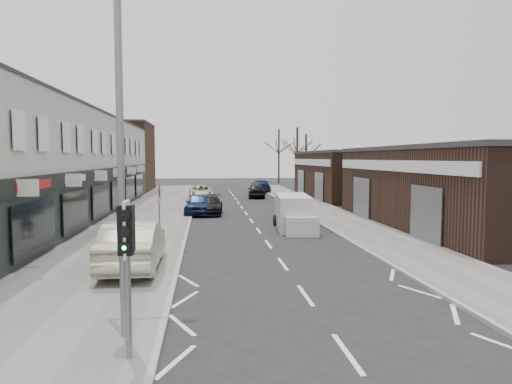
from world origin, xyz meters
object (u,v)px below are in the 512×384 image
object	(u,v)px
pedestrian	(122,217)
parked_car_left_a	(199,204)
parked_car_right_b	(257,191)
parked_car_left_b	(209,205)
parked_car_left_c	(201,192)
parked_car_right_c	(260,186)
parked_car_right_a	(292,208)
traffic_light	(127,243)
sedan_on_pavement	(134,244)
white_van	(294,213)
street_lamp	(128,131)
warning_sign	(160,195)

from	to	relation	value
pedestrian	parked_car_left_a	distance (m)	10.04
parked_car_right_b	parked_car_left_b	bearing A→B (deg)	74.46
parked_car_left_b	parked_car_left_c	size ratio (longest dim) A/B	0.92
parked_car_right_c	parked_car_right_a	bearing A→B (deg)	88.86
traffic_light	parked_car_right_c	distance (m)	44.80
parked_car_right_b	parked_car_right_c	bearing A→B (deg)	-94.99
parked_car_left_b	parked_car_right_a	xyz separation A→B (m)	(5.30, -3.90, 0.14)
sedan_on_pavement	parked_car_right_c	world-z (taller)	sedan_on_pavement
white_van	pedestrian	world-z (taller)	pedestrian
pedestrian	street_lamp	bearing A→B (deg)	110.05
parked_car_left_b	parked_car_left_c	distance (m)	11.97
white_van	sedan_on_pavement	xyz separation A→B (m)	(-7.46, -8.72, 0.06)
street_lamp	parked_car_right_b	world-z (taller)	street_lamp
sedan_on_pavement	traffic_light	bearing A→B (deg)	97.57
warning_sign	parked_car_left_b	size ratio (longest dim) A/B	0.60
parked_car_left_a	parked_car_right_b	distance (m)	14.24
warning_sign	parked_car_right_b	distance (m)	24.05
warning_sign	parked_car_right_b	xyz separation A→B (m)	(7.36, 22.85, -1.49)
street_lamp	parked_car_right_c	size ratio (longest dim) A/B	1.59
parked_car_right_c	traffic_light	bearing A→B (deg)	80.70
sedan_on_pavement	parked_car_right_c	distance (m)	37.65
parked_car_left_a	parked_car_right_b	size ratio (longest dim) A/B	1.07
parked_car_right_b	parked_car_left_a	bearing A→B (deg)	71.70
warning_sign	parked_car_right_b	size ratio (longest dim) A/B	0.65
warning_sign	parked_car_left_b	xyz separation A→B (m)	(2.49, 9.77, -1.55)
warning_sign	traffic_light	bearing A→B (deg)	-86.90
parked_car_left_a	traffic_light	bearing A→B (deg)	-87.24
pedestrian	parked_car_right_b	bearing A→B (deg)	-103.30
parked_car_right_b	parked_car_right_a	bearing A→B (deg)	96.31
street_lamp	parked_car_left_b	distance (m)	22.99
warning_sign	parked_car_left_a	size ratio (longest dim) A/B	0.61
parked_car_left_b	parked_car_left_c	world-z (taller)	parked_car_left_c
white_van	parked_car_left_a	xyz separation A→B (m)	(-5.40, 7.57, -0.16)
street_lamp	pedestrian	world-z (taller)	street_lamp
parked_car_right_a	parked_car_right_c	world-z (taller)	parked_car_right_a
traffic_light	parked_car_right_b	xyz separation A→B (m)	(6.60, 36.86, -1.71)
street_lamp	parked_car_left_b	bearing A→B (deg)	85.29
white_van	pedestrian	bearing A→B (deg)	-163.80
street_lamp	parked_car_right_a	distance (m)	20.36
parked_car_left_b	parked_car_left_c	bearing A→B (deg)	96.95
white_van	parked_car_right_a	distance (m)	3.74
traffic_light	street_lamp	size ratio (longest dim) A/B	0.39
parked_car_left_a	parked_car_left_c	world-z (taller)	parked_car_left_a
street_lamp	parked_car_left_b	world-z (taller)	street_lamp
pedestrian	parked_car_right_b	world-z (taller)	pedestrian
sedan_on_pavement	pedestrian	distance (m)	7.13
street_lamp	white_van	distance (m)	16.77
traffic_light	parked_car_left_b	xyz separation A→B (m)	(1.73, 23.78, -1.76)
white_van	parked_car_left_a	world-z (taller)	white_van
parked_car_left_b	white_van	bearing A→B (deg)	-54.94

